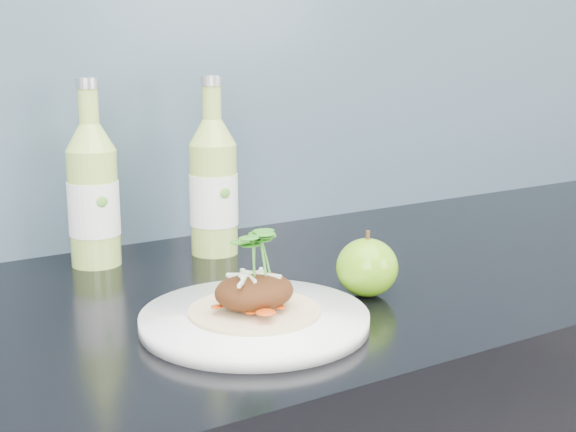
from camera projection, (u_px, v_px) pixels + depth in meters
name	position (u px, v px, depth m)	size (l,w,h in m)	color
subway_backsplash	(140.00, 2.00, 1.14)	(4.00, 0.02, 0.70)	#6F94AF
dinner_plate	(255.00, 320.00, 0.85)	(0.32, 0.32, 0.02)	white
pork_taco	(254.00, 288.00, 0.84)	(0.14, 0.14, 0.09)	tan
green_apple	(367.00, 267.00, 0.95)	(0.08, 0.08, 0.08)	#508A0F
cider_bottle_left	(93.00, 195.00, 1.06)	(0.09, 0.09, 0.25)	#9FC451
cider_bottle_right	(214.00, 187.00, 1.12)	(0.08, 0.08, 0.25)	#A0C351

